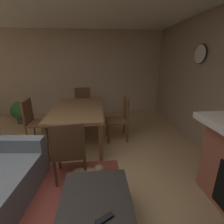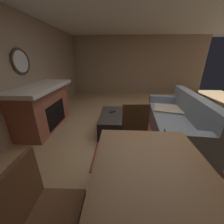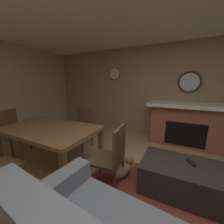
{
  "view_description": "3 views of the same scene",
  "coord_description": "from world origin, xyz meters",
  "px_view_note": "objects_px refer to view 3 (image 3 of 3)",
  "views": [
    {
      "loc": [
        -1.34,
        -0.84,
        1.71
      ],
      "look_at": [
        0.78,
        -1.03,
        1.0
      ],
      "focal_mm": 26.06,
      "sensor_mm": 36.0,
      "label": 1
    },
    {
      "loc": [
        2.55,
        -0.72,
        1.6
      ],
      "look_at": [
        0.19,
        -0.85,
        0.63
      ],
      "focal_mm": 21.1,
      "sensor_mm": 36.0,
      "label": 2
    },
    {
      "loc": [
        -0.08,
        1.1,
        1.49
      ],
      "look_at": [
        0.88,
        -0.84,
        1.03
      ],
      "focal_mm": 21.44,
      "sensor_mm": 36.0,
      "label": 3
    }
  ],
  "objects_px": {
    "dining_chair_east": "(11,129)",
    "small_dog": "(123,169)",
    "fireplace": "(185,124)",
    "ottoman_coffee_table": "(181,177)",
    "tv_remote": "(191,162)",
    "dining_chair_west": "(112,154)",
    "round_wall_mirror": "(189,82)",
    "dining_chair_south": "(82,125)",
    "wall_clock": "(115,74)",
    "dining_table": "(49,131)"
  },
  "relations": [
    {
      "from": "dining_chair_south",
      "to": "dining_chair_east",
      "type": "height_order",
      "value": "same"
    },
    {
      "from": "tv_remote",
      "to": "dining_chair_east",
      "type": "bearing_deg",
      "value": -22.0
    },
    {
      "from": "ottoman_coffee_table",
      "to": "dining_chair_east",
      "type": "xyz_separation_m",
      "value": [
        3.37,
        0.38,
        0.32
      ]
    },
    {
      "from": "tv_remote",
      "to": "dining_table",
      "type": "bearing_deg",
      "value": -18.08
    },
    {
      "from": "dining_chair_east",
      "to": "small_dog",
      "type": "distance_m",
      "value": 2.59
    },
    {
      "from": "tv_remote",
      "to": "small_dog",
      "type": "bearing_deg",
      "value": -17.48
    },
    {
      "from": "fireplace",
      "to": "ottoman_coffee_table",
      "type": "xyz_separation_m",
      "value": [
        0.08,
        1.71,
        -0.32
      ]
    },
    {
      "from": "ottoman_coffee_table",
      "to": "dining_chair_east",
      "type": "relative_size",
      "value": 1.14
    },
    {
      "from": "dining_chair_east",
      "to": "dining_chair_west",
      "type": "distance_m",
      "value": 2.48
    },
    {
      "from": "round_wall_mirror",
      "to": "dining_chair_south",
      "type": "xyz_separation_m",
      "value": [
        2.21,
        1.47,
        -1.01
      ]
    },
    {
      "from": "dining_chair_west",
      "to": "wall_clock",
      "type": "height_order",
      "value": "wall_clock"
    },
    {
      "from": "fireplace",
      "to": "wall_clock",
      "type": "xyz_separation_m",
      "value": [
        2.05,
        -0.29,
        1.26
      ]
    },
    {
      "from": "dining_chair_south",
      "to": "dining_chair_east",
      "type": "relative_size",
      "value": 1.0
    },
    {
      "from": "dining_chair_south",
      "to": "dining_table",
      "type": "bearing_deg",
      "value": 90.16
    },
    {
      "from": "wall_clock",
      "to": "round_wall_mirror",
      "type": "bearing_deg",
      "value": 180.0
    },
    {
      "from": "wall_clock",
      "to": "dining_chair_south",
      "type": "bearing_deg",
      "value": 83.63
    },
    {
      "from": "fireplace",
      "to": "dining_table",
      "type": "distance_m",
      "value": 3.04
    },
    {
      "from": "small_dog",
      "to": "wall_clock",
      "type": "relative_size",
      "value": 1.35
    },
    {
      "from": "tv_remote",
      "to": "dining_chair_east",
      "type": "height_order",
      "value": "dining_chair_east"
    },
    {
      "from": "fireplace",
      "to": "dining_chair_south",
      "type": "height_order",
      "value": "fireplace"
    },
    {
      "from": "round_wall_mirror",
      "to": "ottoman_coffee_table",
      "type": "height_order",
      "value": "round_wall_mirror"
    },
    {
      "from": "round_wall_mirror",
      "to": "tv_remote",
      "type": "distance_m",
      "value": 2.22
    },
    {
      "from": "small_dog",
      "to": "dining_table",
      "type": "bearing_deg",
      "value": 10.99
    },
    {
      "from": "fireplace",
      "to": "small_dog",
      "type": "bearing_deg",
      "value": 63.88
    },
    {
      "from": "fireplace",
      "to": "dining_chair_east",
      "type": "distance_m",
      "value": 4.04
    },
    {
      "from": "dining_chair_south",
      "to": "wall_clock",
      "type": "distance_m",
      "value": 1.95
    },
    {
      "from": "round_wall_mirror",
      "to": "small_dog",
      "type": "distance_m",
      "value": 2.68
    },
    {
      "from": "tv_remote",
      "to": "round_wall_mirror",
      "type": "bearing_deg",
      "value": -118.62
    },
    {
      "from": "dining_chair_south",
      "to": "dining_chair_west",
      "type": "distance_m",
      "value": 1.53
    },
    {
      "from": "dining_chair_south",
      "to": "small_dog",
      "type": "distance_m",
      "value": 1.51
    },
    {
      "from": "fireplace",
      "to": "dining_chair_east",
      "type": "bearing_deg",
      "value": 31.25
    },
    {
      "from": "dining_table",
      "to": "small_dog",
      "type": "bearing_deg",
      "value": -169.01
    },
    {
      "from": "dining_table",
      "to": "ottoman_coffee_table",
      "type": "bearing_deg",
      "value": -170.02
    },
    {
      "from": "round_wall_mirror",
      "to": "dining_chair_east",
      "type": "bearing_deg",
      "value": 34.6
    },
    {
      "from": "dining_table",
      "to": "dining_chair_west",
      "type": "height_order",
      "value": "dining_chair_west"
    },
    {
      "from": "dining_chair_west",
      "to": "wall_clock",
      "type": "xyz_separation_m",
      "value": [
        1.08,
        -2.37,
        1.26
      ]
    },
    {
      "from": "fireplace",
      "to": "dining_table",
      "type": "bearing_deg",
      "value": 43.37
    },
    {
      "from": "round_wall_mirror",
      "to": "wall_clock",
      "type": "relative_size",
      "value": 1.47
    },
    {
      "from": "ottoman_coffee_table",
      "to": "dining_table",
      "type": "bearing_deg",
      "value": 9.98
    },
    {
      "from": "fireplace",
      "to": "ottoman_coffee_table",
      "type": "height_order",
      "value": "fireplace"
    },
    {
      "from": "fireplace",
      "to": "wall_clock",
      "type": "relative_size",
      "value": 4.89
    },
    {
      "from": "tv_remote",
      "to": "dining_chair_west",
      "type": "bearing_deg",
      "value": -5.56
    },
    {
      "from": "dining_chair_south",
      "to": "wall_clock",
      "type": "bearing_deg",
      "value": -96.37
    },
    {
      "from": "fireplace",
      "to": "wall_clock",
      "type": "height_order",
      "value": "wall_clock"
    },
    {
      "from": "dining_chair_west",
      "to": "small_dog",
      "type": "height_order",
      "value": "dining_chair_west"
    },
    {
      "from": "tv_remote",
      "to": "small_dog",
      "type": "distance_m",
      "value": 0.99
    },
    {
      "from": "ottoman_coffee_table",
      "to": "dining_table",
      "type": "height_order",
      "value": "dining_table"
    },
    {
      "from": "dining_table",
      "to": "wall_clock",
      "type": "xyz_separation_m",
      "value": [
        -0.16,
        -2.37,
        1.12
      ]
    },
    {
      "from": "fireplace",
      "to": "wall_clock",
      "type": "distance_m",
      "value": 2.42
    },
    {
      "from": "dining_chair_south",
      "to": "dining_chair_west",
      "type": "relative_size",
      "value": 1.0
    }
  ]
}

